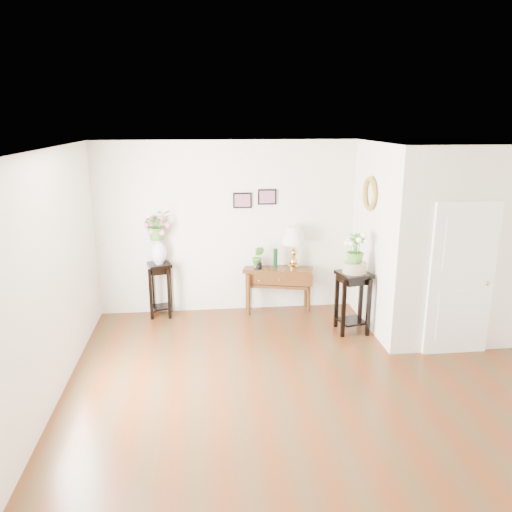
{
  "coord_description": "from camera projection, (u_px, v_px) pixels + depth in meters",
  "views": [
    {
      "loc": [
        -1.31,
        -5.18,
        3.11
      ],
      "look_at": [
        -0.59,
        1.3,
        1.32
      ],
      "focal_mm": 35.0,
      "sensor_mm": 36.0,
      "label": 1
    }
  ],
  "objects": [
    {
      "name": "ceiling",
      "position": [
        326.0,
        150.0,
        5.18
      ],
      "size": [
        6.0,
        5.5,
        0.02
      ],
      "primitive_type": "cube",
      "color": "white",
      "rests_on": "ground"
    },
    {
      "name": "lily_arrangement",
      "position": [
        157.0,
        224.0,
        7.77
      ],
      "size": [
        0.55,
        0.52,
        0.48
      ],
      "primitive_type": "imported",
      "rotation": [
        0.0,
        0.0,
        0.42
      ],
      "color": "#427F29",
      "rests_on": "porcelain_vase"
    },
    {
      "name": "porcelain_vase",
      "position": [
        158.0,
        250.0,
        7.88
      ],
      "size": [
        0.27,
        0.27,
        0.44
      ],
      "primitive_type": null,
      "rotation": [
        0.0,
        0.0,
        0.05
      ],
      "color": "silver",
      "rests_on": "plant_stand_a"
    },
    {
      "name": "plant_stand_b",
      "position": [
        352.0,
        302.0,
        7.46
      ],
      "size": [
        0.53,
        0.53,
        0.93
      ],
      "primitive_type": "cube",
      "rotation": [
        0.0,
        0.0,
        0.23
      ],
      "color": "black",
      "rests_on": "floor"
    },
    {
      "name": "wall_left",
      "position": [
        42.0,
        288.0,
        5.24
      ],
      "size": [
        0.02,
        5.5,
        2.8
      ],
      "primitive_type": "cube",
      "color": "silver",
      "rests_on": "ground"
    },
    {
      "name": "plant_stand_a",
      "position": [
        161.0,
        290.0,
        8.06
      ],
      "size": [
        0.43,
        0.43,
        0.89
      ],
      "primitive_type": "cube",
      "rotation": [
        0.0,
        0.0,
        0.28
      ],
      "color": "black",
      "rests_on": "floor"
    },
    {
      "name": "ceramic_bowl",
      "position": [
        354.0,
        267.0,
        7.31
      ],
      "size": [
        0.35,
        0.35,
        0.15
      ],
      "primitive_type": "cylinder",
      "rotation": [
        0.0,
        0.0,
        -0.0
      ],
      "color": "#C6AE95",
      "rests_on": "plant_stand_b"
    },
    {
      "name": "art_print_right",
      "position": [
        267.0,
        197.0,
        8.01
      ],
      "size": [
        0.3,
        0.02,
        0.25
      ],
      "primitive_type": "cube",
      "color": "black",
      "rests_on": "wall_back"
    },
    {
      "name": "partition",
      "position": [
        430.0,
        237.0,
        7.48
      ],
      "size": [
        1.8,
        1.95,
        2.8
      ],
      "primitive_type": "cube",
      "color": "silver",
      "rests_on": "floor"
    },
    {
      "name": "green_vase",
      "position": [
        275.0,
        258.0,
        8.13
      ],
      "size": [
        0.08,
        0.08,
        0.33
      ],
      "primitive_type": "cylinder",
      "rotation": [
        0.0,
        0.0,
        -0.13
      ],
      "color": "black",
      "rests_on": "console_table"
    },
    {
      "name": "table_lamp",
      "position": [
        294.0,
        247.0,
        8.12
      ],
      "size": [
        0.46,
        0.46,
        0.69
      ],
      "primitive_type": "cube",
      "rotation": [
        0.0,
        0.0,
        0.16
      ],
      "color": "gold",
      "rests_on": "console_table"
    },
    {
      "name": "art_print_left",
      "position": [
        242.0,
        200.0,
        7.98
      ],
      "size": [
        0.3,
        0.02,
        0.25
      ],
      "primitive_type": "cube",
      "color": "black",
      "rests_on": "wall_back"
    },
    {
      "name": "wall_ornament",
      "position": [
        370.0,
        194.0,
        7.33
      ],
      "size": [
        0.07,
        0.51,
        0.51
      ],
      "primitive_type": "torus",
      "rotation": [
        0.0,
        1.57,
        0.0
      ],
      "color": "#AC8A2D",
      "rests_on": "partition"
    },
    {
      "name": "wall_back",
      "position": [
        282.0,
        227.0,
        8.19
      ],
      "size": [
        6.0,
        0.02,
        2.8
      ],
      "primitive_type": "cube",
      "color": "silver",
      "rests_on": "ground"
    },
    {
      "name": "floor",
      "position": [
        317.0,
        390.0,
        5.93
      ],
      "size": [
        6.0,
        5.5,
        0.02
      ],
      "primitive_type": "cube",
      "color": "#473018",
      "rests_on": "ground"
    },
    {
      "name": "door",
      "position": [
        461.0,
        280.0,
        6.61
      ],
      "size": [
        0.9,
        0.05,
        2.1
      ],
      "primitive_type": "cube",
      "color": "white",
      "rests_on": "floor"
    },
    {
      "name": "wall_front",
      "position": [
        432.0,
        422.0,
        2.92
      ],
      "size": [
        6.0,
        0.02,
        2.8
      ],
      "primitive_type": "cube",
      "color": "silver",
      "rests_on": "ground"
    },
    {
      "name": "console_table",
      "position": [
        278.0,
        290.0,
        8.28
      ],
      "size": [
        1.18,
        0.63,
        0.75
      ],
      "primitive_type": "cube",
      "rotation": [
        0.0,
        0.0,
        -0.24
      ],
      "color": "#412510",
      "rests_on": "floor"
    },
    {
      "name": "potted_plant",
      "position": [
        258.0,
        258.0,
        8.1
      ],
      "size": [
        0.24,
        0.22,
        0.36
      ],
      "primitive_type": "imported",
      "rotation": [
        0.0,
        0.0,
        -0.32
      ],
      "color": "#427F29",
      "rests_on": "console_table"
    },
    {
      "name": "narcissus",
      "position": [
        355.0,
        250.0,
        7.24
      ],
      "size": [
        0.32,
        0.32,
        0.46
      ],
      "primitive_type": "imported",
      "rotation": [
        0.0,
        0.0,
        -0.28
      ],
      "color": "#427F29",
      "rests_on": "ceramic_bowl"
    }
  ]
}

